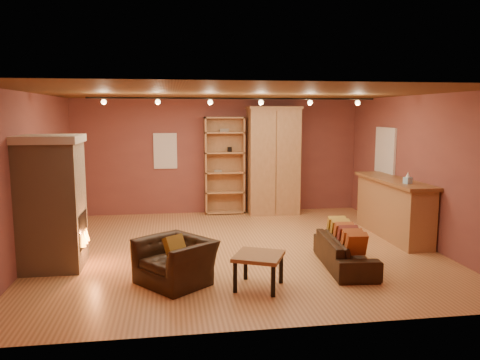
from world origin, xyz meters
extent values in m
plane|color=#AE6D3E|center=(0.00, 0.00, 0.00)|extent=(7.00, 7.00, 0.00)
plane|color=brown|center=(0.00, 0.00, 2.80)|extent=(7.00, 7.00, 0.00)
cube|color=brown|center=(0.00, 3.25, 1.40)|extent=(7.00, 0.02, 2.80)
cube|color=brown|center=(-3.50, 0.00, 1.40)|extent=(0.02, 6.50, 2.80)
cube|color=brown|center=(3.50, 0.00, 1.40)|extent=(0.02, 6.50, 2.80)
cube|color=tan|center=(-3.05, -0.60, 1.00)|extent=(0.90, 0.90, 2.00)
cube|color=beige|center=(-3.05, -0.60, 2.06)|extent=(0.98, 0.98, 0.12)
cube|color=black|center=(-2.64, -0.60, 0.60)|extent=(0.10, 0.65, 0.55)
cone|color=orange|center=(-2.58, -0.60, 0.48)|extent=(0.10, 0.10, 0.22)
cube|color=white|center=(-1.30, 3.23, 1.55)|extent=(0.56, 0.04, 0.86)
cube|color=tan|center=(0.12, 3.23, 1.18)|extent=(0.97, 0.04, 2.37)
cube|color=tan|center=(-0.34, 3.06, 1.18)|extent=(0.04, 0.38, 2.37)
cube|color=tan|center=(0.59, 3.06, 1.18)|extent=(0.04, 0.38, 2.37)
cube|color=gray|center=(-0.04, 3.06, 1.06)|extent=(0.18, 0.12, 0.05)
cube|color=black|center=(0.25, 3.06, 1.58)|extent=(0.10, 0.10, 0.12)
cube|color=tan|center=(0.12, 3.06, 0.04)|extent=(0.97, 0.38, 0.04)
cube|color=tan|center=(0.12, 3.06, 0.54)|extent=(0.97, 0.38, 0.03)
cube|color=tan|center=(0.12, 3.06, 1.02)|extent=(0.97, 0.38, 0.04)
cube|color=tan|center=(0.12, 3.06, 1.51)|extent=(0.97, 0.38, 0.04)
cube|color=tan|center=(0.12, 3.06, 1.99)|extent=(0.97, 0.38, 0.03)
cube|color=tan|center=(0.12, 3.06, 2.35)|extent=(0.97, 0.38, 0.04)
cube|color=tan|center=(1.30, 2.92, 1.28)|extent=(1.22, 0.67, 2.56)
cube|color=#905C34|center=(1.30, 2.59, 1.28)|extent=(0.02, 0.01, 2.46)
cube|color=tan|center=(1.30, 2.92, 2.59)|extent=(1.28, 0.73, 0.06)
cube|color=#B07D51|center=(3.20, 0.39, 0.55)|extent=(0.53, 2.32, 1.11)
cube|color=#905C34|center=(3.20, 0.39, 1.14)|extent=(0.65, 2.44, 0.06)
cube|color=#93C5EC|center=(3.15, -0.22, 1.23)|extent=(0.15, 0.15, 0.12)
cone|color=white|center=(3.15, -0.22, 1.34)|extent=(0.08, 0.08, 0.10)
cube|color=white|center=(3.47, 1.40, 1.65)|extent=(0.05, 0.90, 1.00)
imported|color=black|center=(1.56, -1.27, 0.32)|extent=(0.62, 1.70, 0.65)
cube|color=#AA4E22|center=(1.52, -1.82, 0.54)|extent=(0.32, 0.25, 0.36)
cube|color=#AA4E22|center=(1.53, -1.60, 0.54)|extent=(0.32, 0.25, 0.36)
cube|color=maroon|center=(1.55, -1.38, 0.54)|extent=(0.32, 0.25, 0.36)
cube|color=#AA4E22|center=(1.57, -1.16, 0.54)|extent=(0.32, 0.25, 0.36)
cube|color=#AB7E2C|center=(1.59, -0.94, 0.54)|extent=(0.32, 0.25, 0.36)
cube|color=#AB7E2C|center=(1.61, -0.73, 0.54)|extent=(0.32, 0.25, 0.36)
imported|color=black|center=(-1.14, -1.60, 0.44)|extent=(1.14, 1.19, 0.88)
cube|color=#AB7E2C|center=(-1.14, -1.60, 0.55)|extent=(0.38, 0.37, 0.34)
cube|color=#905C34|center=(0.02, -1.96, 0.46)|extent=(0.85, 0.85, 0.05)
cube|color=black|center=(-0.25, -2.23, 0.21)|extent=(0.05, 0.05, 0.43)
cube|color=black|center=(0.29, -2.23, 0.21)|extent=(0.05, 0.05, 0.43)
cube|color=black|center=(-0.25, -1.69, 0.21)|extent=(0.05, 0.05, 0.43)
cube|color=black|center=(0.29, -1.69, 0.21)|extent=(0.05, 0.05, 0.43)
cylinder|color=black|center=(0.00, 0.20, 2.72)|extent=(5.20, 0.03, 0.03)
sphere|color=#FFD88C|center=(-2.30, 0.20, 2.65)|extent=(0.09, 0.09, 0.09)
sphere|color=#FFD88C|center=(-1.38, 0.20, 2.65)|extent=(0.09, 0.09, 0.09)
sphere|color=#FFD88C|center=(-0.46, 0.20, 2.65)|extent=(0.09, 0.09, 0.09)
sphere|color=#FFD88C|center=(0.46, 0.20, 2.65)|extent=(0.09, 0.09, 0.09)
sphere|color=#FFD88C|center=(1.38, 0.20, 2.65)|extent=(0.09, 0.09, 0.09)
sphere|color=#FFD88C|center=(2.30, 0.20, 2.65)|extent=(0.09, 0.09, 0.09)
camera|label=1|loc=(-1.19, -8.21, 2.46)|focal=35.00mm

